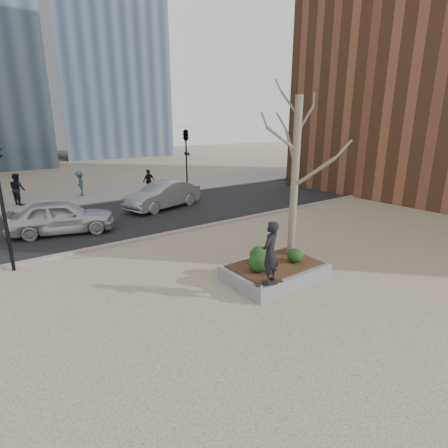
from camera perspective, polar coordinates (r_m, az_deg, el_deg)
ground at (r=10.58m, az=4.34°, el=-10.21°), size 120.00×120.00×0.00m
street at (r=18.83m, az=-15.91°, el=1.13°), size 60.00×8.00×0.02m
far_sidewalk at (r=25.36m, az=-21.63°, el=4.38°), size 60.00×6.00×0.02m
planter at (r=11.11m, az=8.31°, el=-7.73°), size 3.00×2.00×0.45m
planter_mulch at (r=11.01m, az=8.36°, el=-6.56°), size 2.70×1.70×0.04m
sycamore_tree at (r=11.14m, az=11.70°, el=11.20°), size 2.80×2.80×6.60m
shrub_left at (r=10.32m, az=5.88°, el=-6.22°), size 0.68×0.68×0.57m
shrub_middle at (r=10.93m, az=5.84°, el=-5.02°), size 0.62×0.62×0.53m
shrub_right at (r=11.19m, az=11.55°, el=-5.04°), size 0.51×0.51×0.43m
skateboard at (r=9.73m, az=7.35°, el=-9.58°), size 0.80×0.43×0.08m
skateboarder at (r=9.38m, az=7.55°, el=-4.64°), size 0.73×0.62×1.72m
police_car at (r=16.79m, az=-25.01°, el=1.07°), size 4.66×2.93×1.48m
car_silver at (r=20.12m, az=-9.91°, el=4.68°), size 4.82×2.72×1.50m
car_third at (r=29.63m, az=13.26°, el=7.93°), size 4.79×2.84×1.30m
pedestrian_a at (r=23.93m, az=-30.64°, el=4.93°), size 1.01×1.11×1.87m
pedestrian_b at (r=25.13m, az=-22.47°, el=6.14°), size 0.73×1.13×1.65m
pedestrian_c at (r=25.07m, az=-12.18°, el=6.91°), size 1.00×0.62×1.59m
traffic_light_near at (r=12.98m, az=-32.48°, el=2.78°), size 0.60×2.48×4.50m
traffic_light_far at (r=25.31m, az=-6.16°, el=10.53°), size 0.60×2.48×4.50m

